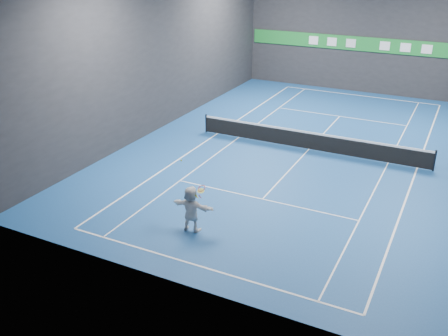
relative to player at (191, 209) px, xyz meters
The scene contains 18 objects.
ground 10.10m from the player, 81.86° to the left, with size 26.00×26.00×0.00m, color navy.
wall_back 23.28m from the player, 86.45° to the left, with size 18.00×0.10×9.00m, color #262628.
wall_front 4.92m from the player, 64.93° to the right, with size 18.00×0.10×9.00m, color #262628.
wall_left 13.01m from the player, 127.27° to the left, with size 0.10×26.00×9.00m, color #262628.
baseline_near 2.57m from the player, 53.64° to the right, with size 10.98×0.08×0.01m, color white.
baseline_far 21.91m from the player, 86.27° to the left, with size 10.98×0.08×0.01m, color white.
sideline_doubles_left 10.79m from the player, 112.21° to the left, with size 0.08×23.78×0.01m, color white.
sideline_doubles_right 12.15m from the player, 55.22° to the left, with size 0.08×23.78×0.01m, color white.
sideline_singles_left 10.35m from the player, 105.10° to the left, with size 0.06×23.78×0.01m, color white.
sideline_singles_right 11.43m from the player, 60.93° to the left, with size 0.06×23.78×0.01m, color white.
service_line_near 3.93m from the player, 68.16° to the left, with size 8.23×0.06×0.01m, color white.
service_line_far 16.44m from the player, 85.02° to the left, with size 8.23×0.06×0.01m, color white.
center_service_line 10.10m from the player, 81.86° to the left, with size 0.06×12.80×0.01m, color white.
player is the anchor object (origin of this frame).
tennis_ball 1.93m from the player, behind, with size 0.07×0.07×0.07m, color yellow.
tennis_net 10.06m from the player, 81.86° to the left, with size 12.50×0.10×1.07m.
sponsor_banner 23.08m from the player, 86.44° to the left, with size 17.64×0.11×1.00m.
tennis_racket 0.94m from the player, ahead, with size 0.43×0.34×0.61m.
Camera 1 is at (7.02, -24.07, 9.83)m, focal length 40.00 mm.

